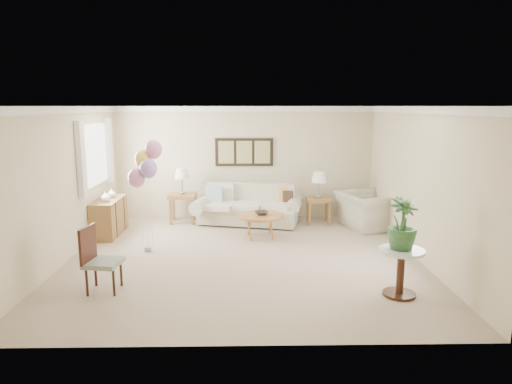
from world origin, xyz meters
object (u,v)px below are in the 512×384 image
at_px(coffee_table, 260,216).
at_px(balloon_cluster, 145,164).
at_px(armchair, 366,210).
at_px(accent_chair, 98,258).
at_px(sofa, 249,208).

distance_m(coffee_table, balloon_cluster, 2.51).
relative_size(armchair, accent_chair, 1.23).
bearing_deg(coffee_table, accent_chair, -131.56).
relative_size(sofa, balloon_cluster, 1.27).
height_order(sofa, balloon_cluster, balloon_cluster).
distance_m(sofa, coffee_table, 1.15).
xyz_separation_m(coffee_table, accent_chair, (-2.37, -2.67, 0.06)).
bearing_deg(armchair, coffee_table, 90.17).
bearing_deg(balloon_cluster, sofa, 47.51).
xyz_separation_m(armchair, accent_chair, (-4.68, -3.39, 0.11)).
relative_size(sofa, armchair, 2.19).
relative_size(accent_chair, balloon_cluster, 0.47).
bearing_deg(balloon_cluster, accent_chair, -99.94).
height_order(coffee_table, armchair, armchair).
height_order(sofa, accent_chair, accent_chair).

